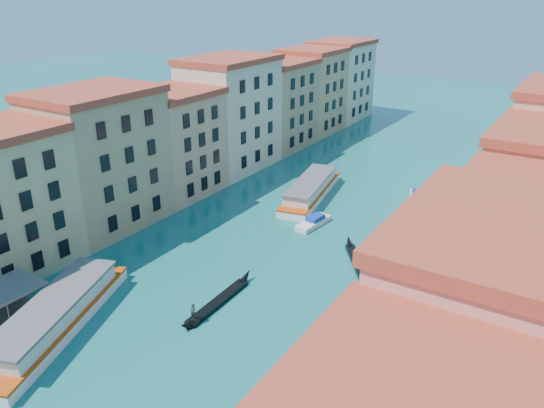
{
  "coord_description": "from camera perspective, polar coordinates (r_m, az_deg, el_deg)",
  "views": [
    {
      "loc": [
        33.29,
        -8.81,
        33.16
      ],
      "look_at": [
        0.24,
        43.92,
        7.29
      ],
      "focal_mm": 35.0,
      "sensor_mm": 36.0,
      "label": 1
    }
  ],
  "objects": [
    {
      "name": "left_bank_palazzos",
      "position": [
        97.29,
        -6.69,
        8.47
      ],
      "size": [
        12.8,
        128.4,
        21.0
      ],
      "color": "tan",
      "rests_on": "ground"
    },
    {
      "name": "quay",
      "position": [
        81.5,
        21.34,
        -2.71
      ],
      "size": [
        4.0,
        140.0,
        1.0
      ],
      "primitive_type": "cube",
      "color": "#AA9A89",
      "rests_on": "ground"
    },
    {
      "name": "restaurant_awnings",
      "position": [
        45.23,
        10.13,
        -19.71
      ],
      "size": [
        3.2,
        44.55,
        3.12
      ],
      "color": "maroon",
      "rests_on": "ground"
    },
    {
      "name": "mooring_poles_right",
      "position": [
        51.29,
        9.29,
        -16.19
      ],
      "size": [
        1.44,
        54.24,
        3.2
      ],
      "color": "brown",
      "rests_on": "ground"
    },
    {
      "name": "vaporetto_near",
      "position": [
        60.14,
        -22.28,
        -11.12
      ],
      "size": [
        12.59,
        22.62,
        3.31
      ],
      "rotation": [
        0.0,
        0.0,
        0.36
      ],
      "color": "white",
      "rests_on": "ground"
    },
    {
      "name": "vaporetto_far",
      "position": [
        89.05,
        4.16,
        1.6
      ],
      "size": [
        8.58,
        21.12,
        3.07
      ],
      "rotation": [
        0.0,
        0.0,
        0.19
      ],
      "color": "white",
      "rests_on": "ground"
    },
    {
      "name": "gondola_fore",
      "position": [
        60.53,
        -5.83,
        -10.27
      ],
      "size": [
        1.49,
        13.51,
        2.7
      ],
      "rotation": [
        0.0,
        0.0,
        0.02
      ],
      "color": "black",
      "rests_on": "ground"
    },
    {
      "name": "gondola_far",
      "position": [
        68.72,
        9.17,
        -6.23
      ],
      "size": [
        8.73,
        11.5,
        1.91
      ],
      "rotation": [
        0.0,
        0.0,
        0.63
      ],
      "color": "black",
      "rests_on": "ground"
    },
    {
      "name": "motorboat_mid",
      "position": [
        78.94,
        4.52,
        -1.92
      ],
      "size": [
        2.82,
        6.85,
        1.38
      ],
      "rotation": [
        0.0,
        0.0,
        -0.11
      ],
      "color": "silver",
      "rests_on": "ground"
    },
    {
      "name": "motorboat_far",
      "position": [
        91.28,
        15.34,
        0.78
      ],
      "size": [
        4.17,
        6.87,
        1.36
      ],
      "rotation": [
        0.0,
        0.0,
        0.35
      ],
      "color": "white",
      "rests_on": "ground"
    }
  ]
}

